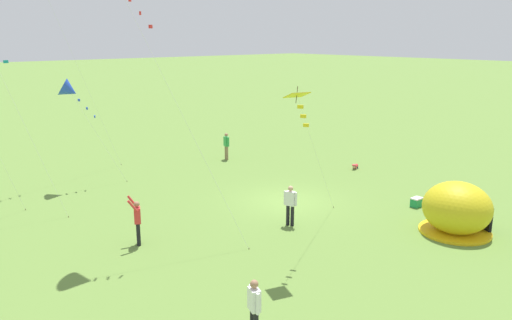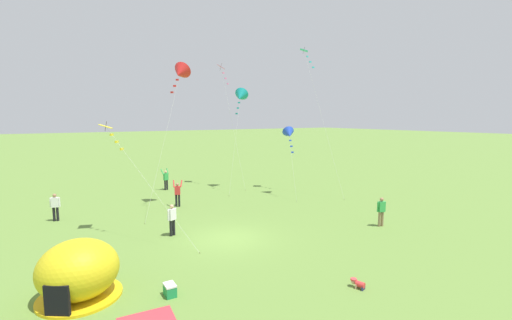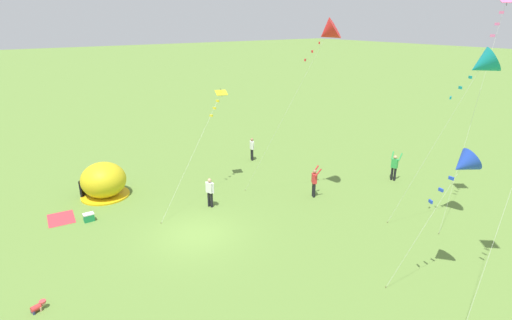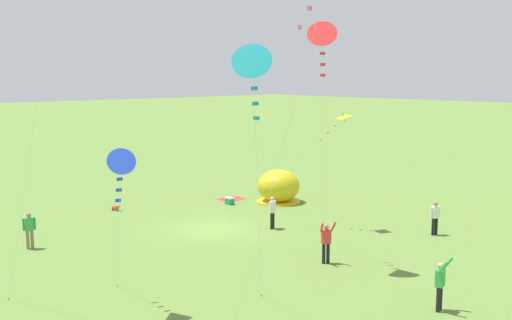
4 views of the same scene
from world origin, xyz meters
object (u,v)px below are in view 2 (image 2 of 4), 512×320
object	(u,v)px
kite_red	(180,73)
kite_yellow	(110,133)
cooler_box	(170,290)
toddler_crawling	(358,283)
person_watching_sky	(166,179)
person_strolling	(172,218)
person_center_field	(55,206)
kite_teal	(240,96)
person_arms_raised	(178,193)
kite_pink	(223,72)
person_with_toddler	(381,210)
kite_cyan	(307,57)
popup_tent	(78,271)
kite_blue	(289,134)

from	to	relation	value
kite_red	kite_yellow	bearing A→B (deg)	-146.07
cooler_box	kite_yellow	size ratio (longest dim) A/B	0.09
toddler_crawling	person_watching_sky	xyz separation A→B (m)	(-0.49, 21.14, 0.82)
person_strolling	person_center_field	world-z (taller)	same
person_center_field	kite_teal	size ratio (longest dim) A/B	0.19
person_strolling	kite_yellow	bearing A→B (deg)	139.31
person_arms_raised	kite_yellow	size ratio (longest dim) A/B	0.31
kite_yellow	kite_pink	xyz separation A→B (m)	(11.24, 8.81, 4.90)
kite_yellow	person_with_toddler	bearing A→B (deg)	-28.17
kite_teal	kite_pink	size ratio (longest dim) A/B	0.79
cooler_box	kite_yellow	world-z (taller)	kite_yellow
kite_cyan	kite_red	distance (m)	10.92
person_arms_raised	person_strolling	world-z (taller)	person_arms_raised
popup_tent	person_with_toddler	size ratio (longest dim) A/B	1.63
cooler_box	person_strolling	xyz separation A→B (m)	(2.17, 6.09, 0.74)
person_strolling	kite_cyan	world-z (taller)	kite_cyan
person_center_field	kite_teal	world-z (taller)	kite_teal
kite_yellow	person_strolling	bearing A→B (deg)	-40.69
person_arms_raised	person_watching_sky	distance (m)	6.17
popup_tent	person_watching_sky	size ratio (longest dim) A/B	1.49
person_center_field	kite_blue	world-z (taller)	kite_blue
toddler_crawling	person_strolling	world-z (taller)	person_strolling
toddler_crawling	person_with_toddler	xyz separation A→B (m)	(6.91, 4.32, 0.79)
person_with_toddler	person_center_field	bearing A→B (deg)	144.56
popup_tent	kite_yellow	distance (m)	8.41
kite_blue	kite_red	distance (m)	9.74
person_arms_raised	kite_teal	distance (m)	10.46
person_with_toddler	kite_blue	size ratio (longest dim) A/B	0.30
person_center_field	cooler_box	bearing A→B (deg)	-76.41
person_with_toddler	kite_pink	size ratio (longest dim) A/B	0.15
person_arms_raised	kite_pink	world-z (taller)	kite_pink
person_center_field	kite_yellow	xyz separation A→B (m)	(2.67, -4.26, 4.57)
toddler_crawling	kite_yellow	world-z (taller)	kite_yellow
kite_teal	kite_yellow	xyz separation A→B (m)	(-11.84, -6.62, -2.65)
person_with_toddler	kite_teal	size ratio (longest dim) A/B	0.19
popup_tent	person_with_toddler	distance (m)	15.77
popup_tent	kite_pink	size ratio (longest dim) A/B	0.25
kite_cyan	kite_blue	xyz separation A→B (m)	(-2.11, -0.45, -6.30)
popup_tent	kite_cyan	xyz separation A→B (m)	(18.41, 9.45, 10.34)
cooler_box	person_watching_sky	size ratio (longest dim) A/B	0.29
popup_tent	person_center_field	size ratio (longest dim) A/B	1.63
person_watching_sky	person_arms_raised	bearing A→B (deg)	-100.25
person_strolling	person_center_field	xyz separation A→B (m)	(-5.19, 6.43, 0.00)
kite_yellow	kite_pink	bearing A→B (deg)	38.08
cooler_box	person_with_toddler	size ratio (longest dim) A/B	0.31
kite_cyan	kite_blue	size ratio (longest dim) A/B	2.16
person_arms_raised	kite_pink	distance (m)	12.53
popup_tent	kite_pink	world-z (taller)	kite_pink
person_arms_raised	person_with_toddler	distance (m)	13.70
popup_tent	cooler_box	distance (m)	3.25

